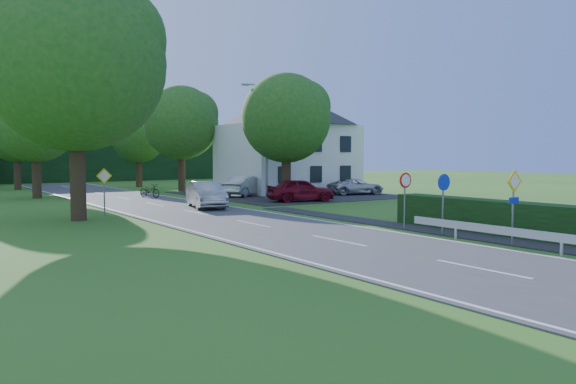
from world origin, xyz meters
TOP-DOWN VIEW (x-y plane):
  - road at (0.00, 20.00)m, footprint 7.00×80.00m
  - parking_pad at (12.00, 33.00)m, footprint 14.00×16.00m
  - line_edge_left at (-3.25, 20.00)m, footprint 0.12×80.00m
  - line_edge_right at (3.25, 20.00)m, footprint 0.12×80.00m
  - line_centre at (0.00, 20.00)m, footprint 0.12×80.00m
  - tree_main at (-6.00, 24.00)m, footprint 9.40×9.40m
  - tree_left_far at (-5.00, 40.00)m, footprint 7.00×7.00m
  - tree_right_far at (7.00, 42.00)m, footprint 7.40×7.40m
  - tree_left_back at (-4.50, 52.00)m, footprint 6.60×6.60m
  - tree_right_back at (6.00, 50.00)m, footprint 6.20×6.20m
  - tree_right_mid at (8.50, 28.00)m, footprint 7.00×7.00m
  - treeline_right at (8.00, 66.00)m, footprint 30.00×5.00m
  - house_white at (14.00, 36.00)m, footprint 10.60×8.40m
  - streetlight at (8.06, 30.00)m, footprint 2.03×0.18m
  - sign_priority_right at (4.30, 7.98)m, footprint 0.78×0.09m
  - sign_roundabout at (4.30, 10.98)m, footprint 0.64×0.08m
  - sign_speed_limit at (4.30, 12.97)m, footprint 0.64×0.11m
  - sign_priority_left at (-4.50, 24.98)m, footprint 0.78×0.09m
  - moving_car at (1.66, 26.14)m, footprint 2.68×4.87m
  - motorcycle at (1.80, 35.71)m, footprint 1.38×1.97m
  - parked_car_red at (8.83, 26.77)m, footprint 4.75×3.00m
  - parked_car_silver_a at (8.33, 33.17)m, footprint 4.75×3.64m
  - parked_car_silver_b at (16.27, 29.78)m, footprint 4.76×3.04m
  - parasol at (10.70, 35.00)m, footprint 2.61×2.63m

SIDE VIEW (x-z plane):
  - road at x=0.00m, z-range 0.00..0.04m
  - parking_pad at x=12.00m, z-range 0.00..0.04m
  - line_edge_left at x=-3.25m, z-range 0.04..0.05m
  - line_edge_right at x=3.25m, z-range 0.04..0.05m
  - line_centre at x=0.00m, z-range 0.04..0.05m
  - motorcycle at x=1.80m, z-range 0.04..1.02m
  - parked_car_silver_b at x=16.27m, z-range 0.04..1.26m
  - parked_car_silver_a at x=8.33m, z-range 0.04..1.54m
  - parked_car_red at x=8.83m, z-range 0.04..1.55m
  - moving_car at x=1.66m, z-range 0.04..1.56m
  - parasol at x=10.70m, z-range 0.04..1.88m
  - sign_roundabout at x=4.30m, z-range 0.49..2.86m
  - sign_priority_left at x=-4.50m, z-range 0.50..2.94m
  - sign_speed_limit at x=4.30m, z-range 0.58..2.95m
  - sign_priority_right at x=4.30m, z-range 0.50..3.09m
  - treeline_right at x=8.00m, z-range 0.00..7.00m
  - tree_right_back at x=6.00m, z-range 0.00..7.56m
  - tree_left_back at x=-4.50m, z-range 0.00..8.07m
  - tree_left_far at x=-5.00m, z-range 0.00..8.58m
  - tree_right_mid at x=8.50m, z-range 0.00..8.58m
  - house_white at x=14.00m, z-range 0.11..8.71m
  - streetlight at x=8.06m, z-range 0.46..8.46m
  - tree_right_far at x=7.00m, z-range 0.00..9.09m
  - tree_main at x=-6.00m, z-range 0.00..11.64m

